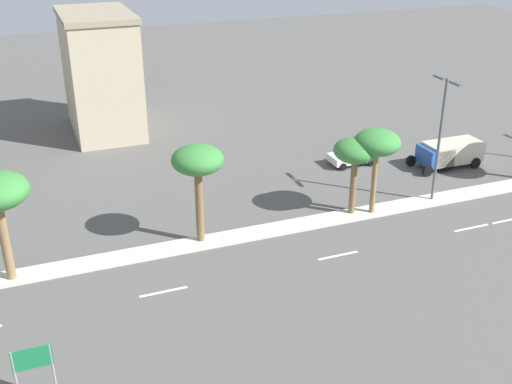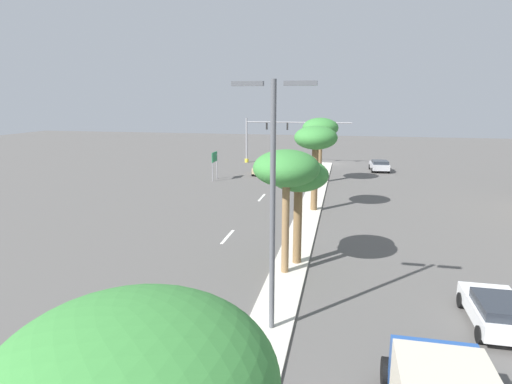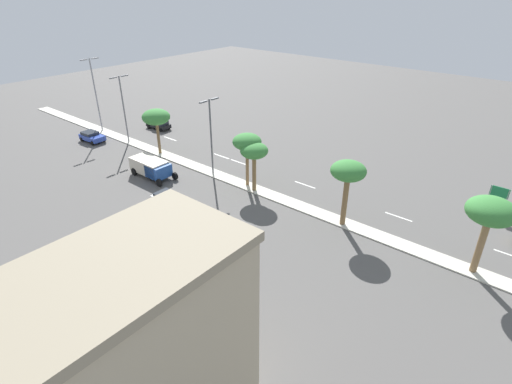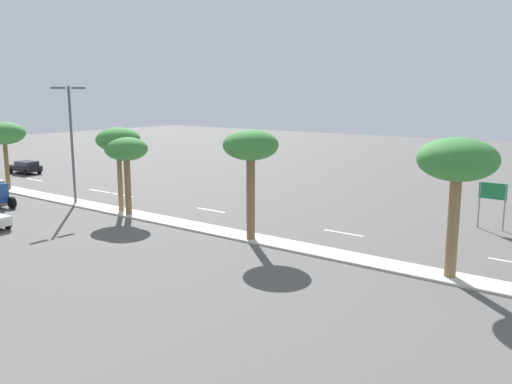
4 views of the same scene
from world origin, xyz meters
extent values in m
plane|color=#565451|center=(0.00, 34.16, 0.00)|extent=(160.00, 160.00, 0.00)
cube|color=beige|center=(0.00, 43.92, 0.06)|extent=(1.80, 87.84, 0.12)
cube|color=silver|center=(4.57, 21.80, 0.01)|extent=(0.20, 2.80, 0.01)
cube|color=silver|center=(4.57, 33.01, 0.01)|extent=(0.20, 2.80, 0.01)
cube|color=silver|center=(4.57, 43.27, 0.01)|extent=(0.20, 2.80, 0.01)
cube|color=silver|center=(4.57, 46.45, 0.01)|extent=(0.20, 2.80, 0.01)
cylinder|color=gray|center=(11.20, 13.85, 1.53)|extent=(0.10, 0.10, 3.06)
cylinder|color=gray|center=(11.20, 15.40, 1.53)|extent=(0.10, 0.10, 3.06)
cube|color=#19723F|center=(11.20, 14.63, 2.53)|extent=(0.08, 1.73, 1.05)
cube|color=tan|center=(-25.03, 23.20, 5.40)|extent=(10.68, 6.09, 10.80)
cube|color=gray|center=(-25.03, 23.20, 11.05)|extent=(10.98, 6.39, 0.50)
cylinder|color=olive|center=(0.04, 13.76, 2.61)|extent=(0.54, 0.54, 4.99)
cylinder|color=brown|center=(-0.34, 25.47, 2.66)|extent=(0.51, 0.51, 5.07)
ellipsoid|color=#387F38|center=(-0.34, 25.47, 5.77)|extent=(3.28, 3.28, 1.80)
cylinder|color=brown|center=(-0.29, 36.64, 2.22)|extent=(0.45, 0.45, 4.20)
ellipsoid|color=#387F38|center=(-0.29, 36.64, 4.85)|extent=(3.05, 3.05, 1.68)
cylinder|color=olive|center=(0.15, 38.03, 2.48)|extent=(0.37, 0.37, 4.73)
ellipsoid|color=#387F38|center=(0.15, 38.03, 5.41)|extent=(3.20, 3.20, 1.76)
cylinder|color=#515459|center=(-0.11, 43.36, 4.70)|extent=(0.20, 0.20, 9.16)
cube|color=#515459|center=(-1.01, 43.36, 9.13)|extent=(1.10, 0.24, 0.16)
cube|color=#515459|center=(0.79, 43.36, 9.13)|extent=(1.10, 0.24, 0.16)
cube|color=silver|center=(-8.57, 41.28, 0.62)|extent=(2.01, 3.90, 0.60)
cube|color=#262B33|center=(-8.57, 41.77, 1.11)|extent=(1.80, 2.15, 0.38)
cylinder|color=black|center=(-7.63, 39.92, 0.32)|extent=(0.22, 0.64, 0.64)
cylinder|color=black|center=(-9.53, 39.93, 0.32)|extent=(0.22, 0.64, 0.64)
cylinder|color=black|center=(-7.62, 42.64, 0.32)|extent=(0.22, 0.64, 0.64)
cylinder|color=black|center=(-9.51, 42.65, 0.32)|extent=(0.22, 0.64, 0.64)
cube|color=#234C99|center=(-5.26, 47.20, 1.19)|extent=(2.35, 2.26, 1.48)
cube|color=beige|center=(-5.26, 48.96, 1.27)|extent=(2.35, 4.80, 1.65)
cylinder|color=black|center=(-4.09, 45.75, 0.45)|extent=(0.28, 0.90, 0.90)
cylinder|color=black|center=(-6.44, 45.75, 0.45)|extent=(0.28, 0.90, 0.90)
cylinder|color=black|center=(-4.09, 50.51, 0.45)|extent=(0.28, 0.90, 0.90)
cylinder|color=black|center=(-6.44, 50.51, 0.45)|extent=(0.28, 0.90, 0.90)
camera|label=1|loc=(34.40, 15.93, 20.16)|focal=43.79mm
camera|label=2|loc=(-2.55, 57.65, 8.62)|focal=29.41mm
camera|label=3|loc=(-31.29, 10.80, 21.13)|focal=28.31mm
camera|label=4|loc=(-25.15, 6.50, 8.76)|focal=37.63mm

